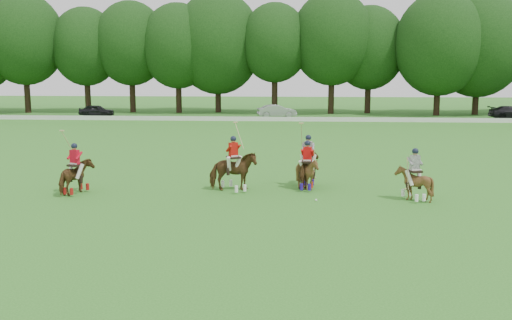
# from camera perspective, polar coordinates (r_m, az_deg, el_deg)

# --- Properties ---
(ground) EXTENTS (180.00, 180.00, 0.00)m
(ground) POSITION_cam_1_polar(r_m,az_deg,el_deg) (20.57, -3.46, -5.67)
(ground) COLOR #2D6C1E
(ground) RESTS_ON ground
(tree_line) EXTENTS (117.98, 14.32, 14.75)m
(tree_line) POSITION_cam_1_polar(r_m,az_deg,el_deg) (67.87, 2.16, 11.61)
(tree_line) COLOR black
(tree_line) RESTS_ON ground
(boundary_rail) EXTENTS (120.00, 0.10, 0.44)m
(boundary_rail) POSITION_cam_1_polar(r_m,az_deg,el_deg) (57.99, 1.50, 4.12)
(boundary_rail) COLOR white
(boundary_rail) RESTS_ON ground
(car_left) EXTENTS (3.97, 1.89, 1.31)m
(car_left) POSITION_cam_1_polar(r_m,az_deg,el_deg) (66.27, -15.65, 4.79)
(car_left) COLOR black
(car_left) RESTS_ON ground
(car_mid) EXTENTS (4.45, 2.41, 1.39)m
(car_mid) POSITION_cam_1_polar(r_m,az_deg,el_deg) (62.42, 2.09, 4.91)
(car_mid) COLOR #A4A5AA
(car_mid) RESTS_ON ground
(car_right) EXTENTS (4.76, 2.08, 1.36)m
(car_right) POSITION_cam_1_polar(r_m,az_deg,el_deg) (66.38, 24.22, 4.36)
(car_right) COLOR black
(car_right) RESTS_ON ground
(polo_red_a) EXTENTS (1.23, 1.85, 2.70)m
(polo_red_a) POSITION_cam_1_polar(r_m,az_deg,el_deg) (25.24, -17.59, -1.53)
(polo_red_a) COLOR #432812
(polo_red_a) RESTS_ON ground
(polo_red_b) EXTENTS (2.21, 2.15, 2.94)m
(polo_red_b) POSITION_cam_1_polar(r_m,az_deg,el_deg) (24.63, -2.27, -1.12)
(polo_red_b) COLOR #432812
(polo_red_b) RESTS_ON ground
(polo_red_c) EXTENTS (1.34, 1.46, 2.16)m
(polo_red_c) POSITION_cam_1_polar(r_m,az_deg,el_deg) (25.01, 5.14, -1.25)
(polo_red_c) COLOR #432812
(polo_red_c) RESTS_ON ground
(polo_stripe_a) EXTENTS (1.23, 2.00, 2.89)m
(polo_stripe_a) POSITION_cam_1_polar(r_m,az_deg,el_deg) (25.58, 5.21, -0.82)
(polo_stripe_a) COLOR #432812
(polo_stripe_a) RESTS_ON ground
(polo_stripe_b) EXTENTS (1.49, 1.57, 2.12)m
(polo_stripe_b) POSITION_cam_1_polar(r_m,az_deg,el_deg) (23.72, 15.51, -2.16)
(polo_stripe_b) COLOR #432812
(polo_stripe_b) RESTS_ON ground
(polo_ball) EXTENTS (0.09, 0.09, 0.09)m
(polo_ball) POSITION_cam_1_polar(r_m,az_deg,el_deg) (22.99, 6.03, -4.01)
(polo_ball) COLOR white
(polo_ball) RESTS_ON ground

